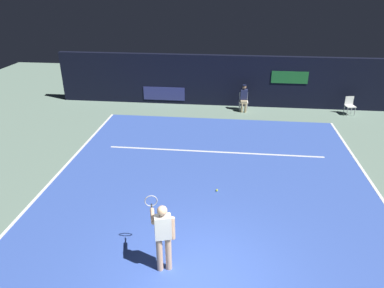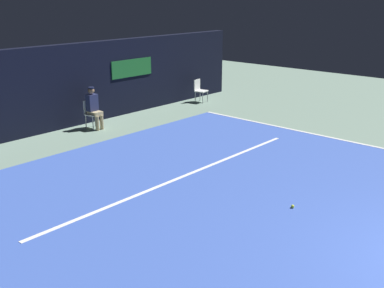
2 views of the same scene
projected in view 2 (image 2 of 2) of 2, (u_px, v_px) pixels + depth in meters
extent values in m
plane|color=slate|center=(252.00, 200.00, 9.74)|extent=(33.09, 33.09, 0.00)
cube|color=#3856B2|center=(252.00, 200.00, 9.74)|extent=(10.51, 11.07, 0.01)
cube|color=white|center=(357.00, 143.00, 13.43)|extent=(0.10, 11.07, 0.01)
cube|color=white|center=(183.00, 177.00, 10.96)|extent=(8.20, 0.10, 0.01)
cube|color=black|center=(43.00, 90.00, 14.22)|extent=(17.06, 0.30, 2.60)
cube|color=#1E6B2D|center=(132.00, 68.00, 16.45)|extent=(1.80, 0.04, 0.60)
cube|color=white|center=(94.00, 114.00, 14.80)|extent=(0.46, 0.42, 0.04)
cube|color=white|center=(89.00, 106.00, 14.85)|extent=(0.42, 0.05, 0.42)
cylinder|color=#B2B2B7|center=(93.00, 123.00, 14.63)|extent=(0.03, 0.03, 0.46)
cylinder|color=#B2B2B7|center=(102.00, 121.00, 14.91)|extent=(0.03, 0.03, 0.46)
cylinder|color=#B2B2B7|center=(86.00, 122.00, 14.83)|extent=(0.03, 0.03, 0.46)
cylinder|color=#B2B2B7|center=(95.00, 119.00, 15.11)|extent=(0.03, 0.03, 0.46)
cube|color=tan|center=(95.00, 113.00, 14.74)|extent=(0.34, 0.42, 0.14)
cylinder|color=tan|center=(97.00, 123.00, 14.65)|extent=(0.11, 0.11, 0.46)
cylinder|color=tan|center=(102.00, 122.00, 14.78)|extent=(0.11, 0.11, 0.46)
cube|color=#23284C|center=(92.00, 103.00, 14.71)|extent=(0.35, 0.24, 0.52)
sphere|color=#8C6647|center=(91.00, 91.00, 14.59)|extent=(0.20, 0.20, 0.20)
cylinder|color=#141933|center=(91.00, 88.00, 14.57)|extent=(0.19, 0.19, 0.04)
cube|color=white|center=(201.00, 91.00, 18.44)|extent=(0.50, 0.47, 0.04)
cube|color=white|center=(197.00, 85.00, 18.47)|extent=(0.42, 0.10, 0.42)
cylinder|color=#B2B2B7|center=(203.00, 98.00, 18.27)|extent=(0.03, 0.03, 0.44)
cylinder|color=#B2B2B7|center=(207.00, 96.00, 18.57)|extent=(0.03, 0.03, 0.44)
cylinder|color=#B2B2B7|center=(195.00, 97.00, 18.44)|extent=(0.03, 0.03, 0.44)
cylinder|color=#B2B2B7|center=(200.00, 95.00, 18.74)|extent=(0.03, 0.03, 0.44)
sphere|color=#CCE033|center=(293.00, 206.00, 9.35)|extent=(0.07, 0.07, 0.07)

